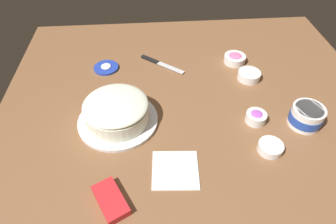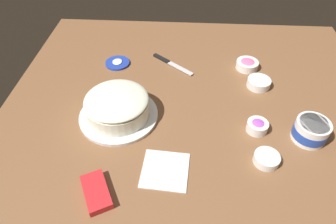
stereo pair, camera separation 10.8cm
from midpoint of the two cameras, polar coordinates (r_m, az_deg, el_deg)
ground_plane at (r=1.11m, az=2.45°, el=-1.18°), size 1.54×1.54×0.00m
frosted_cake at (r=1.09m, az=-12.85°, el=-0.08°), size 0.30×0.30×0.11m
frosting_tub at (r=1.15m, az=23.20°, el=-0.87°), size 0.12×0.12×0.08m
frosting_tub_lid at (r=1.39m, az=-14.29°, el=8.38°), size 0.11×0.11×0.02m
spreading_knife at (r=1.38m, az=-4.19°, el=9.53°), size 0.16×0.20×0.01m
sprinkle_bowl_blue at (r=1.04m, az=16.70°, el=-6.84°), size 0.09×0.09×0.03m
sprinkle_bowl_pink at (r=1.40m, az=10.83°, el=10.23°), size 0.10×0.10×0.04m
sprinkle_bowl_rainbow at (r=1.12m, az=14.30°, el=-1.07°), size 0.08×0.08×0.04m
sprinkle_bowl_green at (r=1.31m, az=13.39°, el=6.94°), size 0.10×0.10×0.03m
candy_box_lower at (r=0.92m, az=-14.70°, el=-16.64°), size 0.15×0.12×0.03m
paper_napkin at (r=0.96m, az=-1.86°, el=-11.43°), size 0.16×0.16×0.01m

